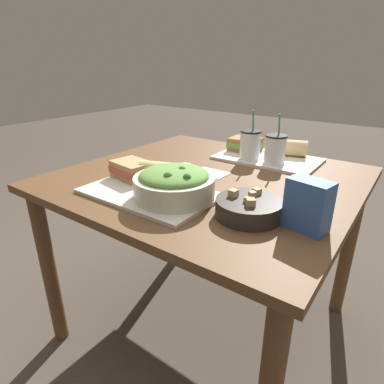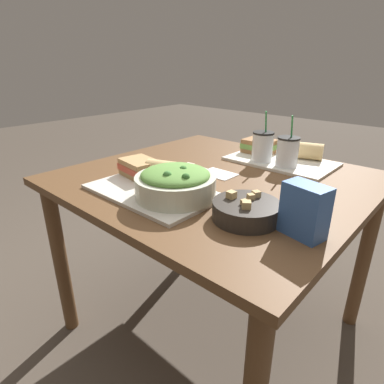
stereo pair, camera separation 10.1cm
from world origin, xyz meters
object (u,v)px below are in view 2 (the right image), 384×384
Objects in this scene: drink_cup_dark at (262,147)px; napkin_folded at (218,174)px; baguette_far at (309,151)px; chip_bag at (305,211)px; drink_cup_red at (287,153)px; baguette_near at (164,170)px; sandwich_far at (259,146)px; sandwich_near at (140,168)px; soup_bowl at (246,210)px; salad_bowl at (176,182)px.

drink_cup_dark is 0.26m from napkin_folded.
baguette_far is 1.00× the size of chip_bag.
drink_cup_red is at bearing 55.33° from napkin_folded.
baguette_near is 0.53m from drink_cup_red.
drink_cup_red is 0.31m from napkin_folded.
baguette_far is 0.22m from drink_cup_dark.
sandwich_near is at bearing -105.43° from sandwich_far.
drink_cup_dark is at bearing 121.97° from baguette_far.
drink_cup_dark is (-0.14, -0.16, 0.02)m from baguette_far.
baguette_near is 1.03× the size of chip_bag.
drink_cup_red is (0.20, -0.11, 0.03)m from sandwich_far.
chip_bag is (0.29, -0.49, 0.00)m from drink_cup_red.
baguette_near is 0.58m from sandwich_far.
soup_bowl is 1.34× the size of baguette_near.
drink_cup_red is at bearing 104.62° from soup_bowl.
drink_cup_red is (-0.13, 0.51, 0.04)m from soup_bowl.
soup_bowl is 1.39× the size of napkin_folded.
salad_bowl reaches higher than sandwich_far.
drink_cup_red is (0.36, 0.49, 0.03)m from sandwich_near.
chip_bag is (0.27, -0.65, 0.02)m from baguette_far.
soup_bowl is at bearing -62.23° from sandwich_far.
drink_cup_red is (0.26, 0.46, 0.02)m from baguette_near.
sandwich_far is (-0.33, 0.62, 0.01)m from soup_bowl.
baguette_far is at bearing -43.99° from baguette_near.
chip_bag is at bearing 7.42° from soup_bowl.
chip_bag reaches higher than salad_bowl.
drink_cup_dark reaches higher than soup_bowl.
chip_bag is at bearing -174.71° from baguette_far.
chip_bag is at bearing -49.85° from drink_cup_dark.
drink_cup_dark reaches higher than napkin_folded.
drink_cup_red reaches higher than sandwich_far.
napkin_folded is (-0.19, -0.41, -0.05)m from baguette_far.
chip_bag reaches higher than napkin_folded.
salad_bowl is 0.16m from baguette_near.
napkin_folded is (-0.46, 0.24, -0.07)m from chip_bag.
soup_bowl is at bearing 6.62° from sandwich_near.
baguette_far reaches higher than soup_bowl.
baguette_near reaches higher than sandwich_far.
salad_bowl is 1.35× the size of soup_bowl.
drink_cup_dark reaches higher than baguette_near.
napkin_folded is at bearing -42.05° from baguette_near.
baguette_far is (0.28, 0.62, -0.00)m from baguette_near.
sandwich_far is 0.23m from baguette_far.
drink_cup_red is at bearing -48.95° from baguette_near.
soup_bowl is at bearing -40.98° from napkin_folded.
sandwich_far is at bearing 94.66° from napkin_folded.
drink_cup_red is 1.50× the size of chip_bag.
chip_bag is (0.55, -0.03, 0.02)m from baguette_near.
chip_bag is 1.01× the size of napkin_folded.
sandwich_near reaches higher than soup_bowl.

